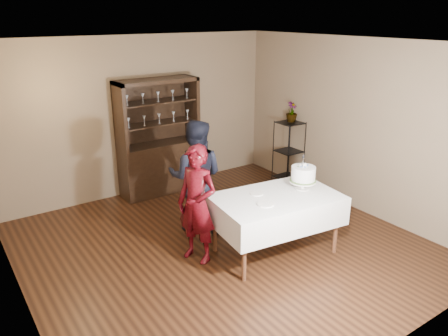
% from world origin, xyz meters
% --- Properties ---
extents(floor, '(5.00, 5.00, 0.00)m').
position_xyz_m(floor, '(0.00, 0.00, 0.00)').
color(floor, black).
rests_on(floor, ground).
extents(ceiling, '(5.00, 5.00, 0.00)m').
position_xyz_m(ceiling, '(0.00, 0.00, 2.70)').
color(ceiling, silver).
rests_on(ceiling, back_wall).
extents(back_wall, '(5.00, 0.02, 2.70)m').
position_xyz_m(back_wall, '(0.00, 2.50, 1.35)').
color(back_wall, brown).
rests_on(back_wall, floor).
extents(wall_left, '(0.02, 5.00, 2.70)m').
position_xyz_m(wall_left, '(-2.50, 0.00, 1.35)').
color(wall_left, brown).
rests_on(wall_left, floor).
extents(wall_right, '(0.02, 5.00, 2.70)m').
position_xyz_m(wall_right, '(2.50, 0.00, 1.35)').
color(wall_right, brown).
rests_on(wall_right, floor).
extents(china_hutch, '(1.40, 0.48, 2.00)m').
position_xyz_m(china_hutch, '(0.20, 2.25, 0.66)').
color(china_hutch, black).
rests_on(china_hutch, floor).
extents(plant_etagere, '(0.42, 0.42, 1.20)m').
position_xyz_m(plant_etagere, '(2.28, 1.20, 0.65)').
color(plant_etagere, black).
rests_on(plant_etagere, floor).
extents(cake_table, '(1.72, 1.18, 0.81)m').
position_xyz_m(cake_table, '(0.49, -0.51, 0.62)').
color(cake_table, silver).
rests_on(cake_table, floor).
extents(woman, '(0.56, 0.66, 1.54)m').
position_xyz_m(woman, '(-0.44, -0.08, 0.77)').
color(woman, '#39050B').
rests_on(woman, floor).
extents(man, '(1.02, 1.00, 1.66)m').
position_xyz_m(man, '(-0.04, 0.62, 0.83)').
color(man, black).
rests_on(man, floor).
extents(cake, '(0.38, 0.38, 0.49)m').
position_xyz_m(cake, '(0.94, -0.52, 1.00)').
color(cake, white).
rests_on(cake, cake_table).
extents(plate_near, '(0.23, 0.23, 0.01)m').
position_xyz_m(plate_near, '(0.20, -0.64, 0.82)').
color(plate_near, white).
rests_on(plate_near, cake_table).
extents(plate_far, '(0.22, 0.22, 0.01)m').
position_xyz_m(plate_far, '(0.32, -0.31, 0.82)').
color(plate_far, white).
rests_on(plate_far, cake_table).
extents(potted_plant, '(0.24, 0.24, 0.35)m').
position_xyz_m(potted_plant, '(2.33, 1.23, 1.36)').
color(potted_plant, '#4A6932').
rests_on(potted_plant, plant_etagere).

